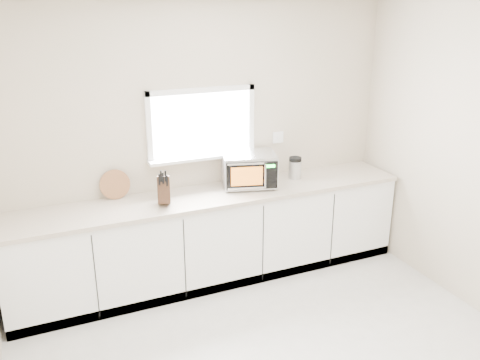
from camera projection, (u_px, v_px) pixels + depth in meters
back_wall at (202, 142)px, 5.02m from camera, size 4.00×0.17×2.70m
cabinets at (214, 238)px, 5.07m from camera, size 3.92×0.60×0.88m
countertop at (213, 196)px, 4.91m from camera, size 3.92×0.64×0.04m
microwave at (249, 169)px, 5.05m from camera, size 0.61×0.53×0.34m
knife_block at (164, 189)px, 4.60m from camera, size 0.17×0.26×0.34m
cutting_board at (115, 184)px, 4.73m from camera, size 0.28×0.07×0.28m
coffee_grinder at (295, 168)px, 5.30m from camera, size 0.16×0.16×0.23m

